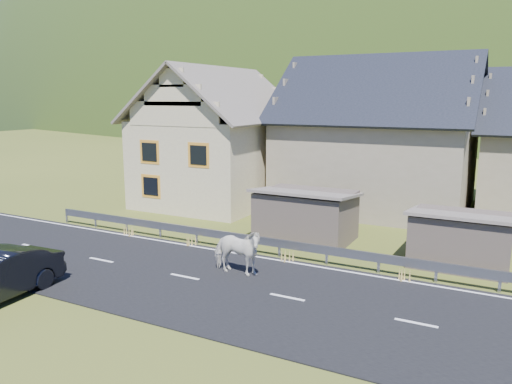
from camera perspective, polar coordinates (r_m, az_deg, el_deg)
The scene contains 11 objects.
ground at distance 16.36m, azimuth 3.60°, elevation -12.05°, with size 160.00×160.00×0.00m, color #3C4718.
road at distance 16.35m, azimuth 3.60°, elevation -11.99°, with size 60.00×7.00×0.04m, color black.
lane_markings at distance 16.34m, azimuth 3.60°, elevation -11.91°, with size 60.00×6.60×0.01m, color silver.
guardrail at distance 19.39m, azimuth 8.09°, elevation -6.66°, with size 28.10×0.09×0.75m.
shed_left at distance 22.47m, azimuth 5.74°, elevation -2.75°, with size 4.30×3.30×2.40m, color brown.
shed_right at distance 20.56m, azimuth 22.30°, elevation -5.09°, with size 3.80×2.90×2.20m, color brown.
house_cream at distance 30.46m, azimuth -4.37°, elevation 7.04°, with size 7.80×9.80×8.30m.
house_stone_a at distance 29.70m, azimuth 13.88°, elevation 7.19°, with size 10.80×9.80×8.90m.
mountain at distance 195.58m, azimuth 27.03°, elevation 1.89°, with size 440.00×280.00×260.00m, color #1D3A0F.
conifer_patch at distance 138.04m, azimuth 1.37°, elevation 10.68°, with size 76.00×50.00×28.00m, color black.
horse at distance 18.02m, azimuth -2.22°, elevation -6.75°, with size 2.07×0.94×1.74m, color silver.
Camera 1 is at (6.08, -13.79, 6.35)m, focal length 35.00 mm.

